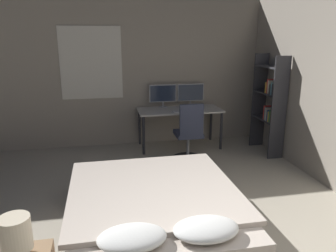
# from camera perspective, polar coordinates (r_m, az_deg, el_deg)

# --- Properties ---
(wall_back) EXTENTS (12.00, 0.08, 2.70)m
(wall_back) POSITION_cam_1_polar(r_m,az_deg,el_deg) (6.27, -3.40, 9.12)
(wall_back) COLOR #9E9384
(wall_back) RESTS_ON ground_plane
(bed) EXTENTS (1.73, 2.03, 0.59)m
(bed) POSITION_cam_1_polar(r_m,az_deg,el_deg) (3.52, -2.27, -15.11)
(bed) COLOR #2D2D33
(bed) RESTS_ON ground_plane
(bedside_lamp) EXTENTS (0.22, 0.22, 0.31)m
(bedside_lamp) POSITION_cam_1_polar(r_m,az_deg,el_deg) (2.64, -25.02, -16.64)
(bedside_lamp) COLOR gray
(bedside_lamp) RESTS_ON nightstand
(desk) EXTENTS (1.54, 0.68, 0.73)m
(desk) POSITION_cam_1_polar(r_m,az_deg,el_deg) (6.09, 2.05, 2.19)
(desk) COLOR beige
(desk) RESTS_ON ground_plane
(monitor_left) EXTENTS (0.52, 0.16, 0.43)m
(monitor_left) POSITION_cam_1_polar(r_m,az_deg,el_deg) (6.19, -0.88, 5.54)
(monitor_left) COLOR #B7B7BC
(monitor_left) RESTS_ON desk
(monitor_right) EXTENTS (0.52, 0.16, 0.43)m
(monitor_right) POSITION_cam_1_polar(r_m,az_deg,el_deg) (6.32, 3.96, 5.70)
(monitor_right) COLOR #B7B7BC
(monitor_right) RESTS_ON desk
(keyboard) EXTENTS (0.36, 0.13, 0.02)m
(keyboard) POSITION_cam_1_polar(r_m,az_deg,el_deg) (5.84, 2.60, 2.52)
(keyboard) COLOR #B7B7BC
(keyboard) RESTS_ON desk
(computer_mouse) EXTENTS (0.07, 0.05, 0.04)m
(computer_mouse) POSITION_cam_1_polar(r_m,az_deg,el_deg) (5.91, 5.15, 2.72)
(computer_mouse) COLOR #B7B7BC
(computer_mouse) RESTS_ON desk
(office_chair) EXTENTS (0.52, 0.52, 1.00)m
(office_chair) POSITION_cam_1_polar(r_m,az_deg,el_deg) (5.45, 3.67, -2.14)
(office_chair) COLOR black
(office_chair) RESTS_ON ground_plane
(bookshelf) EXTENTS (0.27, 0.74, 1.74)m
(bookshelf) POSITION_cam_1_polar(r_m,az_deg,el_deg) (5.96, 17.49, 4.19)
(bookshelf) COLOR #333338
(bookshelf) RESTS_ON ground_plane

